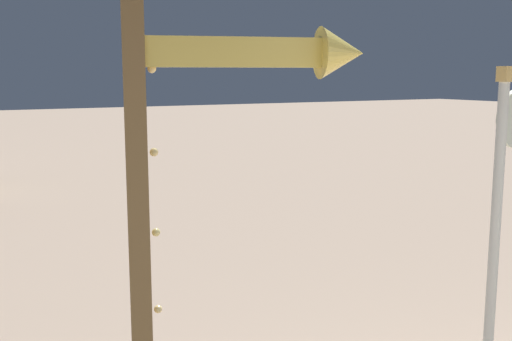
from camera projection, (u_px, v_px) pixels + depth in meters
The scene contains 1 object.
arrow_sign at pixel (215, 166), 2.88m from camera, with size 1.15×0.52×2.55m.
Camera 1 is at (-2.52, -0.47, 2.14)m, focal length 42.59 mm.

